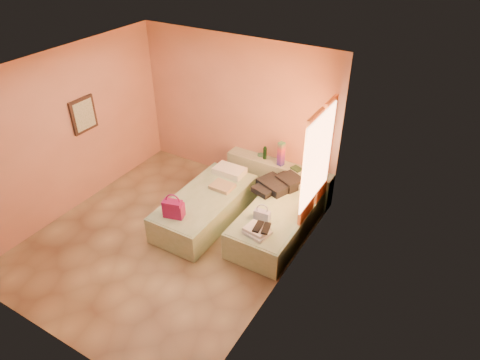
{
  "coord_description": "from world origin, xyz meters",
  "views": [
    {
      "loc": [
        3.76,
        -4.03,
        4.68
      ],
      "look_at": [
        0.88,
        0.85,
        0.96
      ],
      "focal_mm": 32.0,
      "sensor_mm": 36.0,
      "label": 1
    }
  ],
  "objects_px": {
    "green_book": "(297,169)",
    "bed_left": "(205,207)",
    "headboard_ledge": "(278,178)",
    "towel_stack": "(257,231)",
    "flower_vase": "(321,171)",
    "magenta_handbag": "(174,208)",
    "blue_handbag": "(262,215)",
    "water_bottle": "(265,153)",
    "bed_right": "(278,221)"
  },
  "relations": [
    {
      "from": "headboard_ledge",
      "to": "green_book",
      "type": "bearing_deg",
      "value": -5.26
    },
    {
      "from": "green_book",
      "to": "bed_left",
      "type": "bearing_deg",
      "value": -107.23
    },
    {
      "from": "bed_right",
      "to": "bed_left",
      "type": "bearing_deg",
      "value": -166.12
    },
    {
      "from": "bed_right",
      "to": "magenta_handbag",
      "type": "relative_size",
      "value": 6.31
    },
    {
      "from": "headboard_ledge",
      "to": "magenta_handbag",
      "type": "relative_size",
      "value": 6.47
    },
    {
      "from": "flower_vase",
      "to": "magenta_handbag",
      "type": "height_order",
      "value": "flower_vase"
    },
    {
      "from": "bed_left",
      "to": "towel_stack",
      "type": "height_order",
      "value": "towel_stack"
    },
    {
      "from": "headboard_ledge",
      "to": "bed_left",
      "type": "distance_m",
      "value": 1.54
    },
    {
      "from": "headboard_ledge",
      "to": "towel_stack",
      "type": "height_order",
      "value": "headboard_ledge"
    },
    {
      "from": "blue_handbag",
      "to": "towel_stack",
      "type": "distance_m",
      "value": 0.36
    },
    {
      "from": "green_book",
      "to": "water_bottle",
      "type": "bearing_deg",
      "value": -162.37
    },
    {
      "from": "flower_vase",
      "to": "blue_handbag",
      "type": "relative_size",
      "value": 1.08
    },
    {
      "from": "bed_left",
      "to": "magenta_handbag",
      "type": "height_order",
      "value": "magenta_handbag"
    },
    {
      "from": "bed_right",
      "to": "water_bottle",
      "type": "bearing_deg",
      "value": 127.86
    },
    {
      "from": "headboard_ledge",
      "to": "magenta_handbag",
      "type": "xyz_separation_m",
      "value": [
        -0.82,
        -2.07,
        0.32
      ]
    },
    {
      "from": "headboard_ledge",
      "to": "bed_right",
      "type": "relative_size",
      "value": 1.02
    },
    {
      "from": "magenta_handbag",
      "to": "green_book",
      "type": "bearing_deg",
      "value": 44.71
    },
    {
      "from": "bed_right",
      "to": "green_book",
      "type": "relative_size",
      "value": 10.39
    },
    {
      "from": "bed_right",
      "to": "flower_vase",
      "type": "distance_m",
      "value": 1.16
    },
    {
      "from": "bed_left",
      "to": "flower_vase",
      "type": "distance_m",
      "value": 2.08
    },
    {
      "from": "green_book",
      "to": "blue_handbag",
      "type": "height_order",
      "value": "green_book"
    },
    {
      "from": "headboard_ledge",
      "to": "magenta_handbag",
      "type": "bearing_deg",
      "value": -111.58
    },
    {
      "from": "bed_left",
      "to": "water_bottle",
      "type": "relative_size",
      "value": 8.23
    },
    {
      "from": "green_book",
      "to": "magenta_handbag",
      "type": "bearing_deg",
      "value": -98.1
    },
    {
      "from": "green_book",
      "to": "towel_stack",
      "type": "bearing_deg",
      "value": -62.91
    },
    {
      "from": "bed_left",
      "to": "bed_right",
      "type": "height_order",
      "value": "same"
    },
    {
      "from": "water_bottle",
      "to": "flower_vase",
      "type": "height_order",
      "value": "flower_vase"
    },
    {
      "from": "flower_vase",
      "to": "towel_stack",
      "type": "xyz_separation_m",
      "value": [
        -0.3,
        -1.72,
        -0.24
      ]
    },
    {
      "from": "headboard_ledge",
      "to": "bed_left",
      "type": "bearing_deg",
      "value": -117.93
    },
    {
      "from": "magenta_handbag",
      "to": "water_bottle",
      "type": "bearing_deg",
      "value": 61.13
    },
    {
      "from": "flower_vase",
      "to": "blue_handbag",
      "type": "xyz_separation_m",
      "value": [
        -0.41,
        -1.37,
        -0.2
      ]
    },
    {
      "from": "flower_vase",
      "to": "water_bottle",
      "type": "bearing_deg",
      "value": 175.58
    },
    {
      "from": "headboard_ledge",
      "to": "bed_right",
      "type": "xyz_separation_m",
      "value": [
        0.52,
        -1.05,
        -0.08
      ]
    },
    {
      "from": "towel_stack",
      "to": "water_bottle",
      "type": "bearing_deg",
      "value": 114.6
    },
    {
      "from": "bed_left",
      "to": "blue_handbag",
      "type": "xyz_separation_m",
      "value": [
        1.14,
        -0.08,
        0.33
      ]
    },
    {
      "from": "water_bottle",
      "to": "blue_handbag",
      "type": "xyz_separation_m",
      "value": [
        0.72,
        -1.45,
        -0.19
      ]
    },
    {
      "from": "bed_left",
      "to": "flower_vase",
      "type": "bearing_deg",
      "value": 39.87
    },
    {
      "from": "bed_left",
      "to": "magenta_handbag",
      "type": "bearing_deg",
      "value": -97.84
    },
    {
      "from": "headboard_ledge",
      "to": "bed_left",
      "type": "xyz_separation_m",
      "value": [
        -0.72,
        -1.36,
        -0.08
      ]
    },
    {
      "from": "green_book",
      "to": "flower_vase",
      "type": "height_order",
      "value": "flower_vase"
    },
    {
      "from": "bed_left",
      "to": "green_book",
      "type": "distance_m",
      "value": 1.76
    },
    {
      "from": "water_bottle",
      "to": "flower_vase",
      "type": "bearing_deg",
      "value": -4.42
    },
    {
      "from": "bed_right",
      "to": "water_bottle",
      "type": "xyz_separation_m",
      "value": [
        -0.83,
        1.07,
        0.52
      ]
    },
    {
      "from": "flower_vase",
      "to": "blue_handbag",
      "type": "bearing_deg",
      "value": -106.56
    },
    {
      "from": "headboard_ledge",
      "to": "blue_handbag",
      "type": "distance_m",
      "value": 1.52
    },
    {
      "from": "magenta_handbag",
      "to": "headboard_ledge",
      "type": "bearing_deg",
      "value": 53.3
    },
    {
      "from": "blue_handbag",
      "to": "green_book",
      "type": "bearing_deg",
      "value": 86.75
    },
    {
      "from": "green_book",
      "to": "towel_stack",
      "type": "relative_size",
      "value": 0.55
    },
    {
      "from": "headboard_ledge",
      "to": "towel_stack",
      "type": "xyz_separation_m",
      "value": [
        0.52,
        -1.78,
        0.23
      ]
    },
    {
      "from": "bed_left",
      "to": "bed_right",
      "type": "distance_m",
      "value": 1.28
    }
  ]
}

